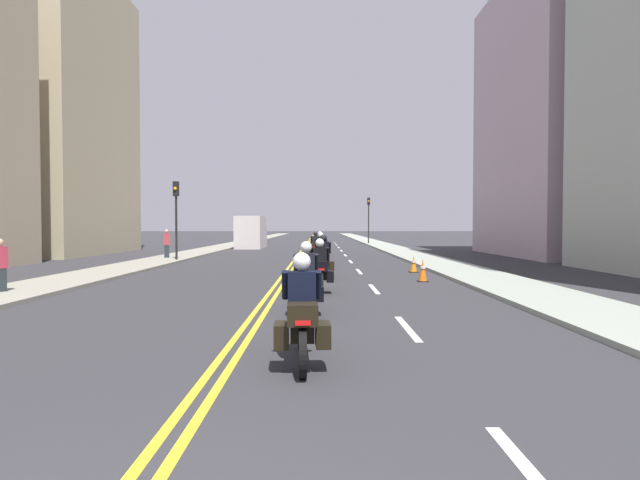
{
  "coord_description": "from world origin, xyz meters",
  "views": [
    {
      "loc": [
        1.37,
        -1.67,
        1.98
      ],
      "look_at": [
        1.38,
        21.61,
        1.31
      ],
      "focal_mm": 28.35,
      "sensor_mm": 36.0,
      "label": 1
    }
  ],
  "objects_px": {
    "motorcycle_7": "(320,245)",
    "pedestrian_0": "(0,266)",
    "motorcycle_1": "(306,284)",
    "motorcycle_5": "(322,250)",
    "traffic_light_far": "(369,212)",
    "motorcycle_4": "(321,254)",
    "parked_truck": "(252,234)",
    "motorcycle_6": "(315,247)",
    "traffic_cone_0": "(423,270)",
    "traffic_light_near": "(176,206)",
    "pedestrian_1": "(167,244)",
    "traffic_cone_1": "(413,264)",
    "motorcycle_3": "(323,260)",
    "motorcycle_2": "(320,270)",
    "motorcycle_0": "(302,318)"
  },
  "relations": [
    {
      "from": "traffic_cone_1",
      "to": "pedestrian_1",
      "type": "relative_size",
      "value": 0.4
    },
    {
      "from": "traffic_cone_1",
      "to": "pedestrian_1",
      "type": "distance_m",
      "value": 15.14
    },
    {
      "from": "pedestrian_1",
      "to": "traffic_light_near",
      "type": "bearing_deg",
      "value": 105.18
    },
    {
      "from": "motorcycle_0",
      "to": "motorcycle_6",
      "type": "height_order",
      "value": "motorcycle_6"
    },
    {
      "from": "motorcycle_2",
      "to": "motorcycle_6",
      "type": "xyz_separation_m",
      "value": [
        -0.29,
        15.96,
        -0.01
      ]
    },
    {
      "from": "pedestrian_1",
      "to": "traffic_light_far",
      "type": "bearing_deg",
      "value": -137.23
    },
    {
      "from": "motorcycle_1",
      "to": "pedestrian_1",
      "type": "height_order",
      "value": "pedestrian_1"
    },
    {
      "from": "pedestrian_0",
      "to": "parked_truck",
      "type": "xyz_separation_m",
      "value": [
        2.94,
        30.85,
        0.44
      ]
    },
    {
      "from": "motorcycle_5",
      "to": "traffic_light_far",
      "type": "xyz_separation_m",
      "value": [
        5.03,
        25.98,
        2.75
      ]
    },
    {
      "from": "motorcycle_1",
      "to": "motorcycle_5",
      "type": "xyz_separation_m",
      "value": [
        0.42,
        15.97,
        -0.01
      ]
    },
    {
      "from": "motorcycle_1",
      "to": "traffic_light_near",
      "type": "height_order",
      "value": "traffic_light_near"
    },
    {
      "from": "motorcycle_1",
      "to": "motorcycle_3",
      "type": "height_order",
      "value": "motorcycle_3"
    },
    {
      "from": "traffic_light_far",
      "to": "pedestrian_1",
      "type": "relative_size",
      "value": 2.79
    },
    {
      "from": "motorcycle_6",
      "to": "traffic_cone_1",
      "type": "xyz_separation_m",
      "value": [
        4.25,
        -9.63,
        -0.29
      ]
    },
    {
      "from": "motorcycle_1",
      "to": "motorcycle_6",
      "type": "relative_size",
      "value": 1.0
    },
    {
      "from": "traffic_light_far",
      "to": "pedestrian_1",
      "type": "xyz_separation_m",
      "value": [
        -14.04,
        -24.08,
        -2.48
      ]
    },
    {
      "from": "traffic_light_far",
      "to": "parked_truck",
      "type": "bearing_deg",
      "value": -143.41
    },
    {
      "from": "motorcycle_0",
      "to": "motorcycle_7",
      "type": "height_order",
      "value": "motorcycle_0"
    },
    {
      "from": "pedestrian_0",
      "to": "traffic_cone_1",
      "type": "bearing_deg",
      "value": 153.87
    },
    {
      "from": "motorcycle_7",
      "to": "traffic_cone_1",
      "type": "xyz_separation_m",
      "value": [
        3.96,
        -14.15,
        -0.29
      ]
    },
    {
      "from": "motorcycle_0",
      "to": "motorcycle_4",
      "type": "relative_size",
      "value": 1.01
    },
    {
      "from": "traffic_cone_1",
      "to": "traffic_light_near",
      "type": "height_order",
      "value": "traffic_light_near"
    },
    {
      "from": "motorcycle_4",
      "to": "motorcycle_0",
      "type": "bearing_deg",
      "value": -89.0
    },
    {
      "from": "traffic_light_near",
      "to": "motorcycle_7",
      "type": "bearing_deg",
      "value": 44.77
    },
    {
      "from": "traffic_cone_1",
      "to": "pedestrian_0",
      "type": "height_order",
      "value": "pedestrian_0"
    },
    {
      "from": "traffic_cone_1",
      "to": "pedestrian_0",
      "type": "distance_m",
      "value": 14.82
    },
    {
      "from": "motorcycle_5",
      "to": "traffic_cone_0",
      "type": "distance_m",
      "value": 10.23
    },
    {
      "from": "motorcycle_6",
      "to": "motorcycle_7",
      "type": "bearing_deg",
      "value": 86.46
    },
    {
      "from": "traffic_light_far",
      "to": "pedestrian_1",
      "type": "bearing_deg",
      "value": -120.25
    },
    {
      "from": "motorcycle_5",
      "to": "motorcycle_7",
      "type": "xyz_separation_m",
      "value": [
        -0.11,
        8.09,
        -0.01
      ]
    },
    {
      "from": "motorcycle_1",
      "to": "parked_truck",
      "type": "xyz_separation_m",
      "value": [
        -5.76,
        33.63,
        0.62
      ]
    },
    {
      "from": "motorcycle_6",
      "to": "pedestrian_0",
      "type": "bearing_deg",
      "value": -117.39
    },
    {
      "from": "motorcycle_5",
      "to": "motorcycle_7",
      "type": "relative_size",
      "value": 1.0
    },
    {
      "from": "traffic_cone_1",
      "to": "motorcycle_3",
      "type": "bearing_deg",
      "value": -149.29
    },
    {
      "from": "parked_truck",
      "to": "pedestrian_0",
      "type": "bearing_deg",
      "value": -95.44
    },
    {
      "from": "motorcycle_7",
      "to": "pedestrian_0",
      "type": "bearing_deg",
      "value": -112.34
    },
    {
      "from": "motorcycle_1",
      "to": "traffic_cone_1",
      "type": "bearing_deg",
      "value": 64.77
    },
    {
      "from": "motorcycle_2",
      "to": "traffic_cone_0",
      "type": "relative_size",
      "value": 2.83
    },
    {
      "from": "motorcycle_7",
      "to": "traffic_light_far",
      "type": "xyz_separation_m",
      "value": [
        5.14,
        17.9,
        2.76
      ]
    },
    {
      "from": "motorcycle_7",
      "to": "traffic_light_near",
      "type": "xyz_separation_m",
      "value": [
        -7.87,
        -7.81,
        2.41
      ]
    },
    {
      "from": "parked_truck",
      "to": "traffic_light_far",
      "type": "bearing_deg",
      "value": 36.59
    },
    {
      "from": "motorcycle_4",
      "to": "pedestrian_0",
      "type": "distance_m",
      "value": 13.07
    },
    {
      "from": "pedestrian_0",
      "to": "motorcycle_3",
      "type": "bearing_deg",
      "value": 153.06
    },
    {
      "from": "motorcycle_4",
      "to": "traffic_light_near",
      "type": "relative_size",
      "value": 0.49
    },
    {
      "from": "traffic_cone_0",
      "to": "traffic_light_near",
      "type": "relative_size",
      "value": 0.18
    },
    {
      "from": "motorcycle_4",
      "to": "parked_truck",
      "type": "height_order",
      "value": "parked_truck"
    },
    {
      "from": "motorcycle_3",
      "to": "traffic_light_far",
      "type": "bearing_deg",
      "value": 80.15
    },
    {
      "from": "traffic_cone_1",
      "to": "pedestrian_1",
      "type": "xyz_separation_m",
      "value": [
        -12.86,
        7.96,
        0.56
      ]
    },
    {
      "from": "motorcycle_3",
      "to": "parked_truck",
      "type": "bearing_deg",
      "value": 101.89
    },
    {
      "from": "motorcycle_7",
      "to": "pedestrian_0",
      "type": "height_order",
      "value": "pedestrian_0"
    }
  ]
}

